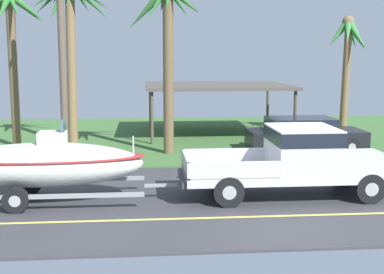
{
  "coord_description": "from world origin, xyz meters",
  "views": [
    {
      "loc": [
        -3.85,
        -14.09,
        3.92
      ],
      "look_at": [
        -2.47,
        1.42,
        1.47
      ],
      "focal_mm": 49.98,
      "sensor_mm": 36.0,
      "label": 1
    }
  ],
  "objects": [
    {
      "name": "ground",
      "position": [
        0.0,
        8.38,
        -0.01
      ],
      "size": [
        36.0,
        22.0,
        0.11
      ],
      "color": "#38383D"
    },
    {
      "name": "utility_pole",
      "position": [
        -6.64,
        4.7,
        4.27
      ],
      "size": [
        0.24,
        1.8,
        8.23
      ],
      "color": "brown",
      "rests_on": "ground"
    },
    {
      "name": "palm_tree_near_right",
      "position": [
        -3.01,
        6.36,
        5.01
      ],
      "size": [
        3.11,
        3.18,
        6.68
      ],
      "color": "brown",
      "rests_on": "ground"
    },
    {
      "name": "palm_tree_mid",
      "position": [
        -6.89,
        8.98,
        5.47
      ],
      "size": [
        3.33,
        3.03,
        7.22
      ],
      "color": "brown",
      "rests_on": "ground"
    },
    {
      "name": "palm_tree_far_left",
      "position": [
        -9.2,
        8.4,
        4.92
      ],
      "size": [
        3.17,
        3.13,
        6.51
      ],
      "color": "brown",
      "rests_on": "ground"
    },
    {
      "name": "palm_tree_near_left",
      "position": [
        5.59,
        10.21,
        4.21
      ],
      "size": [
        2.28,
        2.83,
        5.63
      ],
      "color": "brown",
      "rests_on": "ground"
    },
    {
      "name": "boat_on_trailer",
      "position": [
        -6.56,
        0.0,
        1.02
      ],
      "size": [
        6.48,
        2.15,
        2.22
      ],
      "color": "gray",
      "rests_on": "ground"
    },
    {
      "name": "pickup_truck_towing",
      "position": [
        0.42,
        0.0,
        1.06
      ],
      "size": [
        5.95,
        2.07,
        1.93
      ],
      "color": "silver",
      "rests_on": "ground"
    },
    {
      "name": "carport_awning",
      "position": [
        -0.43,
        11.22,
        2.34
      ],
      "size": [
        6.74,
        5.72,
        2.45
      ],
      "color": "#4C4238",
      "rests_on": "ground"
    },
    {
      "name": "parked_sedan_near",
      "position": [
        2.5,
        6.55,
        0.67
      ],
      "size": [
        4.6,
        1.95,
        1.38
      ],
      "color": "black",
      "rests_on": "ground"
    }
  ]
}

